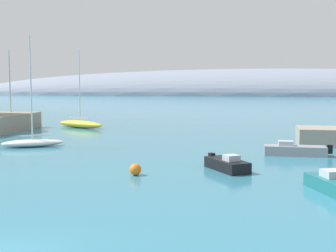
% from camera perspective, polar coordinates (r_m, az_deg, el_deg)
% --- Properties ---
extents(distant_ridge, '(362.93, 70.83, 30.14)m').
position_cam_1_polar(distant_ridge, '(254.78, 12.64, 4.03)').
color(distant_ridge, gray).
rests_on(distant_ridge, ground).
extents(sailboat_yellow_near_shore, '(7.98, 5.13, 10.51)m').
position_cam_1_polar(sailboat_yellow_near_shore, '(60.07, -11.55, 0.31)').
color(sailboat_yellow_near_shore, yellow).
rests_on(sailboat_yellow_near_shore, water).
extents(sailboat_white_mid_mooring, '(5.84, 4.00, 10.43)m').
position_cam_1_polar(sailboat_white_mid_mooring, '(42.80, -17.49, -1.99)').
color(sailboat_white_mid_mooring, white).
rests_on(sailboat_white_mid_mooring, water).
extents(sailboat_red_outer_mooring, '(5.82, 3.23, 10.60)m').
position_cam_1_polar(sailboat_red_outer_mooring, '(63.69, -20.05, 0.36)').
color(sailboat_red_outer_mooring, red).
rests_on(sailboat_red_outer_mooring, water).
extents(motorboat_grey_foreground, '(5.48, 1.83, 1.21)m').
position_cam_1_polar(motorboat_grey_foreground, '(37.33, 16.45, -3.09)').
color(motorboat_grey_foreground, gray).
rests_on(motorboat_grey_foreground, water).
extents(motorboat_black_outer, '(3.27, 4.03, 1.15)m').
position_cam_1_polar(motorboat_black_outer, '(29.97, 7.79, -5.03)').
color(motorboat_black_outer, black).
rests_on(motorboat_black_outer, water).
extents(mooring_buoy_orange, '(0.77, 0.77, 0.77)m').
position_cam_1_polar(mooring_buoy_orange, '(28.16, -4.34, -5.76)').
color(mooring_buoy_orange, orange).
rests_on(mooring_buoy_orange, water).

